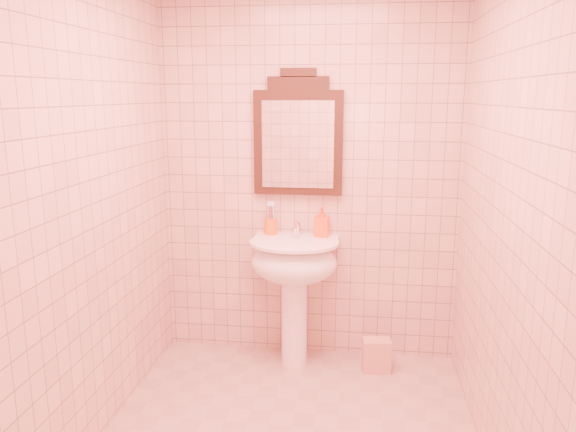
# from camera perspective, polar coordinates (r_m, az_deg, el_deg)

# --- Properties ---
(back_wall) EXTENTS (2.00, 0.02, 2.50)m
(back_wall) POSITION_cam_1_polar(r_m,az_deg,el_deg) (3.78, 2.15, 3.98)
(back_wall) COLOR #DBAD99
(back_wall) RESTS_ON floor
(pedestal_sink) EXTENTS (0.58, 0.58, 0.86)m
(pedestal_sink) POSITION_cam_1_polar(r_m,az_deg,el_deg) (3.69, 0.64, -5.58)
(pedestal_sink) COLOR white
(pedestal_sink) RESTS_ON floor
(faucet) EXTENTS (0.04, 0.16, 0.11)m
(faucet) POSITION_cam_1_polar(r_m,az_deg,el_deg) (3.76, 0.89, -1.19)
(faucet) COLOR white
(faucet) RESTS_ON pedestal_sink
(mirror) EXTENTS (0.59, 0.06, 0.82)m
(mirror) POSITION_cam_1_polar(r_m,az_deg,el_deg) (3.73, 1.04, 8.02)
(mirror) COLOR black
(mirror) RESTS_ON back_wall
(toothbrush_cup) EXTENTS (0.09, 0.09, 0.20)m
(toothbrush_cup) POSITION_cam_1_polar(r_m,az_deg,el_deg) (3.80, -1.75, -1.04)
(toothbrush_cup) COLOR #E35A13
(toothbrush_cup) RESTS_ON pedestal_sink
(soap_dispenser) EXTENTS (0.10, 0.11, 0.20)m
(soap_dispenser) POSITION_cam_1_polar(r_m,az_deg,el_deg) (3.74, 3.47, -0.59)
(soap_dispenser) COLOR #EA4913
(soap_dispenser) RESTS_ON pedestal_sink
(towel) EXTENTS (0.19, 0.13, 0.22)m
(towel) POSITION_cam_1_polar(r_m,az_deg,el_deg) (3.85, 8.98, -13.81)
(towel) COLOR #DDA482
(towel) RESTS_ON floor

